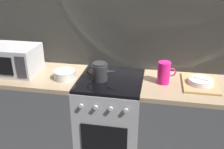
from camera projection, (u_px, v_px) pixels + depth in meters
name	position (u px, v px, depth m)	size (l,w,h in m)	color
back_wall	(116.00, 38.00, 2.53)	(3.60, 0.05, 2.40)	#B2AD9E
counter_left	(27.00, 111.00, 2.70)	(1.20, 0.60, 0.90)	#515459
stove_unit	(110.00, 120.00, 2.54)	(0.60, 0.63, 0.90)	#9E9EA3
counter_right	(204.00, 130.00, 2.39)	(1.20, 0.60, 0.90)	#515459
microwave	(14.00, 60.00, 2.45)	(0.46, 0.35, 0.27)	#B2B2B7
kettle	(100.00, 72.00, 2.32)	(0.28, 0.15, 0.17)	#262628
mixing_bowl	(65.00, 75.00, 2.36)	(0.20, 0.20, 0.08)	silver
pitcher	(164.00, 73.00, 2.25)	(0.16, 0.11, 0.20)	#E5197A
dish_pile	(200.00, 82.00, 2.24)	(0.30, 0.40, 0.07)	tan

